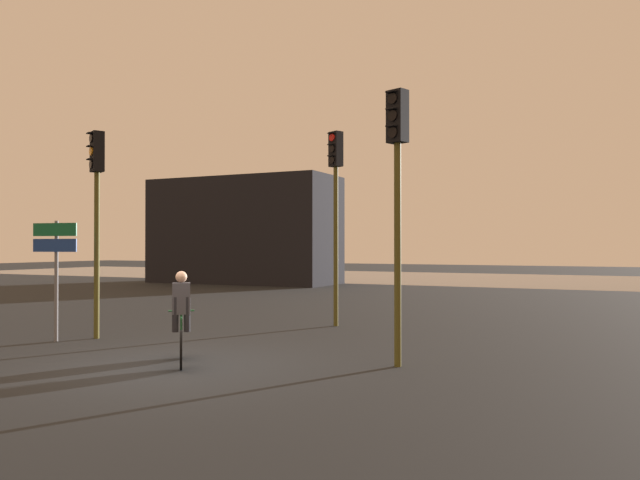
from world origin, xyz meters
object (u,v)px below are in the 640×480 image
(traffic_light_near_right, at_px, (397,175))
(direction_sign_post, at_px, (56,258))
(distant_building, at_px, (244,231))
(traffic_light_center, at_px, (336,192))
(traffic_light_near_left, at_px, (97,195))
(cyclist, at_px, (181,317))

(traffic_light_near_right, relative_size, direction_sign_post, 1.82)
(distant_building, bearing_deg, direction_sign_post, -68.37)
(traffic_light_center, bearing_deg, traffic_light_near_left, 71.51)
(cyclist, bearing_deg, traffic_light_near_right, -14.91)
(traffic_light_center, xyz_separation_m, traffic_light_near_right, (3.15, -4.47, -0.18))
(traffic_light_center, bearing_deg, distant_building, -26.31)
(traffic_light_near_right, relative_size, cyclist, 2.91)
(traffic_light_center, height_order, traffic_light_near_right, traffic_light_center)
(traffic_light_near_right, height_order, direction_sign_post, traffic_light_near_right)
(distant_building, height_order, traffic_light_center, distant_building)
(traffic_light_near_left, xyz_separation_m, traffic_light_near_right, (7.07, -0.21, 0.07))
(traffic_light_near_left, bearing_deg, direction_sign_post, 85.11)
(traffic_light_near_left, relative_size, traffic_light_near_right, 0.98)
(distant_building, xyz_separation_m, traffic_light_near_right, (15.39, -19.30, 0.36))
(distant_building, relative_size, direction_sign_post, 4.05)
(traffic_light_near_left, xyz_separation_m, direction_sign_post, (-0.46, -0.71, -1.40))
(traffic_light_near_right, bearing_deg, distant_building, -32.17)
(traffic_light_near_left, relative_size, direction_sign_post, 1.77)
(cyclist, bearing_deg, direction_sign_post, 129.12)
(traffic_light_center, distance_m, direction_sign_post, 6.84)
(distant_building, distance_m, traffic_light_near_right, 24.69)
(distant_building, bearing_deg, traffic_light_near_left, -66.46)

